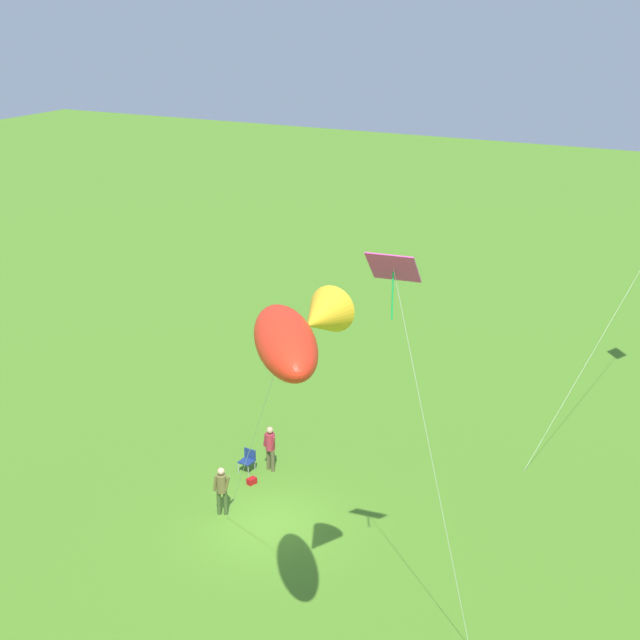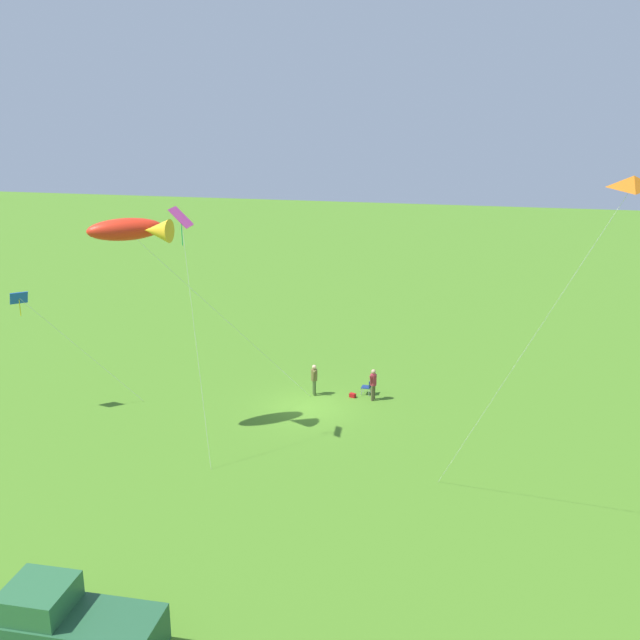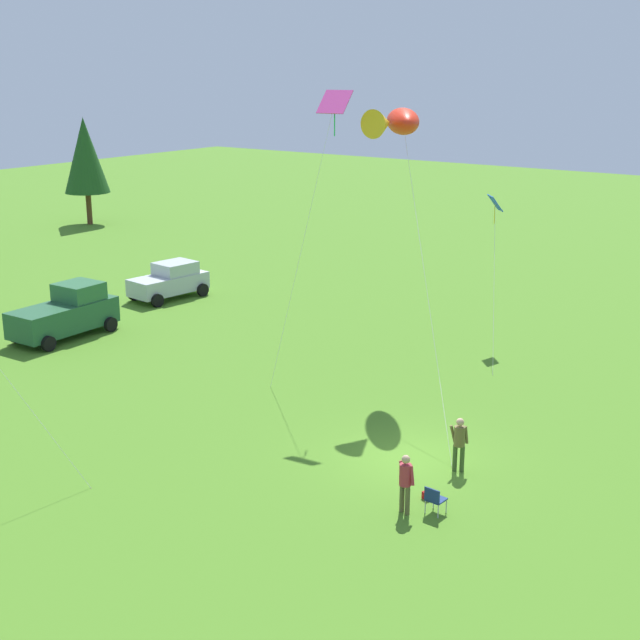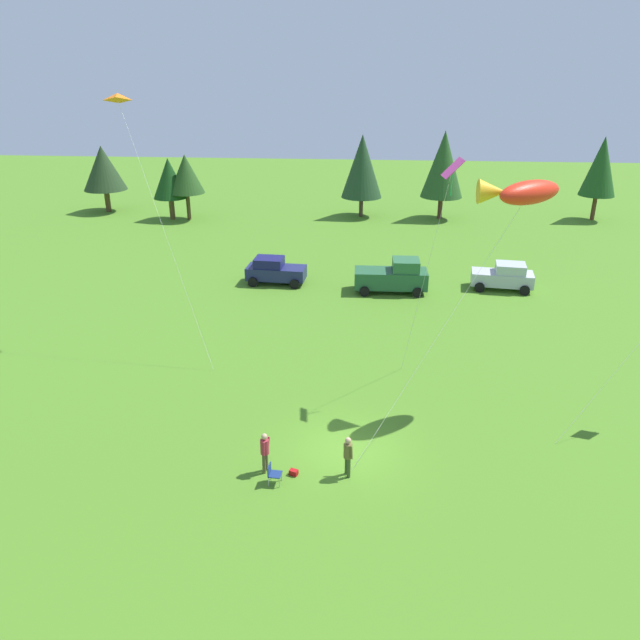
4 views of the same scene
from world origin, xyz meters
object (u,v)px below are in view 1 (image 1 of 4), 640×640
backpack_on_grass (252,481)px  kite_diamond_rainbow (395,278)px  person_spectator (270,445)px  person_kite_flyer (222,487)px  folding_chair (248,459)px  kite_large_fish (294,335)px

backpack_on_grass → kite_diamond_rainbow: (6.11, 7.62, 10.36)m
person_spectator → person_kite_flyer: bearing=16.3°
person_kite_flyer → backpack_on_grass: 2.30m
backpack_on_grass → kite_diamond_rainbow: size_ratio=0.03×
person_spectator → backpack_on_grass: 1.46m
folding_chair → person_spectator: person_spectator is taller
person_kite_flyer → folding_chair: person_kite_flyer is taller
backpack_on_grass → kite_large_fish: kite_large_fish is taller
kite_large_fish → backpack_on_grass: bearing=-143.5°
person_kite_flyer → backpack_on_grass: bearing=158.1°
folding_chair → person_spectator: size_ratio=0.47×
person_kite_flyer → kite_large_fish: 12.92m
kite_diamond_rainbow → folding_chair: bearing=-129.9°
kite_large_fish → kite_diamond_rainbow: size_ratio=0.94×
kite_large_fish → person_spectator: bearing=-147.2°
folding_chair → kite_diamond_rainbow: bearing=54.3°
kite_diamond_rainbow → kite_large_fish: bearing=-20.3°
backpack_on_grass → kite_diamond_rainbow: bearing=51.2°
backpack_on_grass → kite_large_fish: 14.79m
person_kite_flyer → kite_large_fish: bearing=18.2°
person_spectator → backpack_on_grass: person_spectator is taller
folding_chair → kite_large_fish: 15.26m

